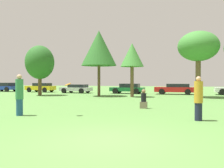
# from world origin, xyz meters

# --- Properties ---
(ground_plane) EXTENTS (120.00, 120.00, 0.00)m
(ground_plane) POSITION_xyz_m (0.00, 0.00, 0.00)
(ground_plane) COLOR #54843D
(person_thrower) EXTENTS (0.35, 0.35, 1.88)m
(person_thrower) POSITION_xyz_m (-5.20, 3.16, 0.95)
(person_thrower) COLOR navy
(person_thrower) RESTS_ON ground
(person_catcher) EXTENTS (0.34, 0.34, 1.77)m
(person_catcher) POSITION_xyz_m (2.56, 3.99, 0.89)
(person_catcher) COLOR #191E33
(person_catcher) RESTS_ON ground
(frisbee) EXTENTS (0.30, 0.29, 0.17)m
(frisbee) POSITION_xyz_m (-3.05, 3.73, 1.43)
(frisbee) COLOR orange
(bystander_sitting) EXTENTS (0.40, 0.33, 1.10)m
(bystander_sitting) POSITION_xyz_m (-0.15, 7.49, 0.46)
(bystander_sitting) COLOR #726651
(bystander_sitting) RESTS_ON ground
(tree_0) EXTENTS (3.08, 3.08, 5.37)m
(tree_0) POSITION_xyz_m (-12.67, 16.21, 3.54)
(tree_0) COLOR brown
(tree_0) RESTS_ON ground
(tree_1) EXTENTS (3.60, 3.60, 6.72)m
(tree_1) POSITION_xyz_m (-6.12, 16.78, 4.91)
(tree_1) COLOR brown
(tree_1) RESTS_ON ground
(tree_2) EXTENTS (2.28, 2.28, 5.24)m
(tree_2) POSITION_xyz_m (-2.63, 16.56, 4.03)
(tree_2) COLOR brown
(tree_2) RESTS_ON ground
(tree_3) EXTENTS (3.79, 3.79, 6.25)m
(tree_3) POSITION_xyz_m (3.50, 17.59, 4.77)
(tree_3) COLOR brown
(tree_3) RESTS_ON ground
(parked_car_blue) EXTENTS (4.01, 1.96, 1.29)m
(parked_car_blue) POSITION_xyz_m (-22.68, 22.53, 0.68)
(parked_car_blue) COLOR #1E389E
(parked_car_blue) RESTS_ON ground
(parked_car_yellow) EXTENTS (4.06, 1.93, 1.25)m
(parked_car_yellow) POSITION_xyz_m (-16.70, 22.60, 0.67)
(parked_car_yellow) COLOR gold
(parked_car_yellow) RESTS_ON ground
(parked_car_silver) EXTENTS (4.00, 2.23, 1.10)m
(parked_car_silver) POSITION_xyz_m (-10.97, 21.88, 0.59)
(parked_car_silver) COLOR #B2B2B7
(parked_car_silver) RESTS_ON ground
(parked_car_green) EXTENTS (4.19, 2.04, 1.23)m
(parked_car_green) POSITION_xyz_m (-4.26, 22.25, 0.65)
(parked_car_green) COLOR #196633
(parked_car_green) RESTS_ON ground
(parked_car_red) EXTENTS (4.63, 2.10, 1.23)m
(parked_car_red) POSITION_xyz_m (1.39, 22.21, 0.66)
(parked_car_red) COLOR red
(parked_car_red) RESTS_ON ground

